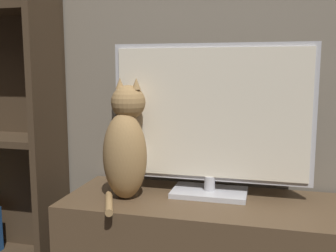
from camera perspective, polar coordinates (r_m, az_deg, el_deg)
The scene contains 3 objects.
tv_stand at distance 1.65m, azimuth 6.55°, elevation -17.60°, with size 1.18×0.44×0.42m.
tv at distance 1.58m, azimuth 6.22°, elevation 0.99°, with size 0.80×0.18×0.61m.
cat at distance 1.56m, azimuth -6.13°, elevation -2.92°, with size 0.21×0.32×0.48m.
Camera 1 is at (0.19, -0.51, 0.93)m, focal length 42.00 mm.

